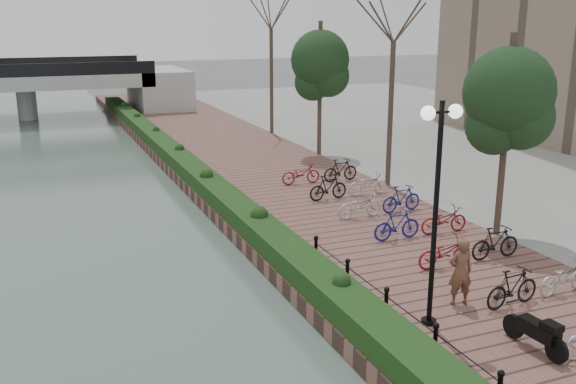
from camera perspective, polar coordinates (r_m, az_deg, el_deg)
promenade at (r=27.50m, az=0.02°, el=0.09°), size 8.00×75.00×0.50m
inland_pavement at (r=36.53m, az=23.97°, el=2.55°), size 24.00×75.00×0.50m
hedge at (r=28.65m, az=-8.19°, el=1.68°), size 1.10×56.00×0.60m
chain_fence at (r=13.45m, az=15.46°, el=-14.61°), size 0.10×14.10×0.70m
lamppost at (r=14.46m, az=13.22°, el=2.06°), size 1.02×0.32×5.22m
motorcycle at (r=15.00m, az=21.10°, el=-11.39°), size 0.57×1.51×0.92m
pedestrian at (r=16.51m, az=15.07°, el=-6.86°), size 0.70×0.53×1.73m
bicycle_parking at (r=21.30m, az=11.86°, el=-2.75°), size 2.40×17.32×1.00m
street_trees at (r=24.53m, az=13.12°, el=6.05°), size 3.20×37.12×6.80m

